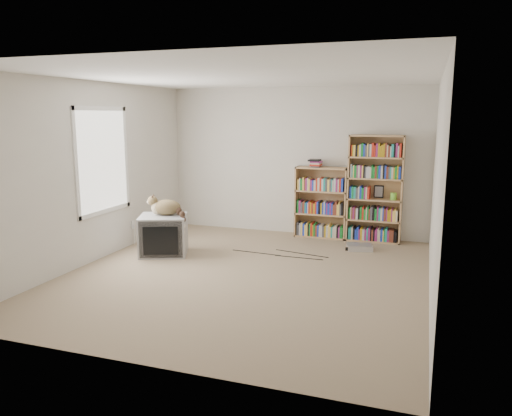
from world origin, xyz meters
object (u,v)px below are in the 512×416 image
(bookcase_short, at_px, (321,205))
(dvd_player, at_px, (360,247))
(crt_tv, at_px, (164,235))
(cat, at_px, (169,210))
(bookcase_tall, at_px, (375,191))

(bookcase_short, xyz_separation_m, dvd_player, (0.74, -0.66, -0.50))
(crt_tv, relative_size, bookcase_short, 0.71)
(cat, distance_m, bookcase_short, 2.62)
(bookcase_short, bearing_deg, bookcase_tall, -0.11)
(crt_tv, relative_size, bookcase_tall, 0.49)
(bookcase_short, distance_m, dvd_player, 1.11)
(crt_tv, distance_m, bookcase_short, 2.71)
(bookcase_short, bearing_deg, dvd_player, -41.54)
(bookcase_short, relative_size, dvd_player, 3.14)
(dvd_player, bearing_deg, bookcase_tall, 63.92)
(bookcase_tall, distance_m, bookcase_short, 0.92)
(cat, xyz_separation_m, bookcase_tall, (2.78, 1.78, 0.16))
(crt_tv, xyz_separation_m, dvd_player, (2.73, 1.16, -0.25))
(bookcase_tall, relative_size, bookcase_short, 1.46)
(bookcase_tall, height_order, bookcase_short, bookcase_tall)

